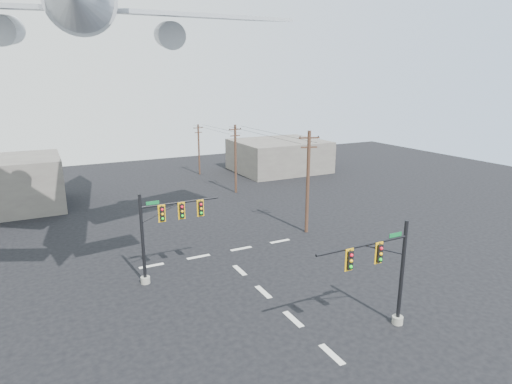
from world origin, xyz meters
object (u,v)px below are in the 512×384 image
signal_mast_near (385,275)px  utility_pole_b (235,158)px  utility_pole_a (308,181)px  signal_mast_far (163,231)px  utility_pole_c (199,148)px  airliner (89,8)px

signal_mast_near → utility_pole_b: size_ratio=0.74×
signal_mast_near → utility_pole_a: 17.37m
utility_pole_b → signal_mast_far: bearing=-133.3°
signal_mast_far → utility_pole_b: 26.09m
signal_mast_far → utility_pole_c: bearing=66.3°
utility_pole_a → airliner: (-18.10, 2.60, 14.52)m
signal_mast_near → signal_mast_far: 15.86m
airliner → utility_pole_a: bearing=-89.0°
utility_pole_a → utility_pole_c: utility_pole_a is taller
signal_mast_far → utility_pole_b: (15.39, 21.04, 0.88)m
utility_pole_a → utility_pole_b: utility_pole_a is taller
signal_mast_far → airliner: (-2.84, 6.50, 15.90)m
airliner → utility_pole_b: bearing=-42.2°
signal_mast_near → utility_pole_a: utility_pole_a is taller
utility_pole_c → airliner: (-17.81, -27.58, 15.60)m
signal_mast_far → utility_pole_a: (15.25, 3.90, 1.39)m
signal_mast_near → utility_pole_c: bearing=83.6°
utility_pole_b → signal_mast_near: bearing=-106.7°
utility_pole_a → utility_pole_b: size_ratio=1.11×
signal_mast_far → utility_pole_a: 15.80m
signal_mast_near → utility_pole_b: (5.64, 33.55, 1.11)m
utility_pole_c → utility_pole_a: bearing=-98.6°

